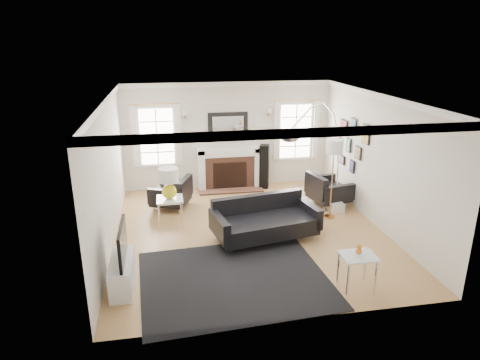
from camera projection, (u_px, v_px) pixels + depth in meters
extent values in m
plane|color=#A57F45|center=(250.00, 232.00, 8.98)|extent=(6.00, 6.00, 0.00)
cube|color=silver|center=(228.00, 135.00, 11.33)|extent=(5.50, 0.04, 2.80)
cube|color=silver|center=(295.00, 232.00, 5.74)|extent=(5.50, 0.04, 2.80)
cube|color=silver|center=(108.00, 175.00, 8.08)|extent=(0.04, 6.00, 2.80)
cube|color=silver|center=(378.00, 161.00, 8.99)|extent=(0.04, 6.00, 2.80)
cube|color=white|center=(251.00, 97.00, 8.09)|extent=(5.50, 6.00, 0.02)
cube|color=white|center=(251.00, 100.00, 8.11)|extent=(5.50, 6.00, 0.12)
cube|color=white|center=(201.00, 170.00, 11.29)|extent=(0.18, 0.38, 1.10)
cube|color=white|center=(257.00, 167.00, 11.54)|extent=(0.18, 0.38, 1.10)
cube|color=white|center=(229.00, 150.00, 11.26)|extent=(1.70, 0.38, 0.12)
cube|color=white|center=(229.00, 154.00, 11.29)|extent=(1.50, 0.34, 0.10)
cube|color=brown|center=(229.00, 172.00, 11.47)|extent=(1.30, 0.30, 0.90)
cube|color=black|center=(230.00, 175.00, 11.40)|extent=(0.90, 0.10, 0.76)
cube|color=brown|center=(231.00, 190.00, 11.35)|extent=(1.70, 0.50, 0.04)
cube|color=black|center=(228.00, 126.00, 11.22)|extent=(1.05, 0.06, 0.75)
cube|color=white|center=(228.00, 127.00, 11.19)|extent=(0.82, 0.02, 0.55)
cube|color=white|center=(157.00, 137.00, 10.98)|extent=(1.00, 0.05, 1.60)
cube|color=white|center=(157.00, 137.00, 10.95)|extent=(0.84, 0.02, 1.44)
cube|color=white|center=(135.00, 136.00, 10.78)|extent=(0.14, 0.05, 1.55)
cube|color=white|center=(179.00, 135.00, 10.96)|extent=(0.14, 0.05, 1.55)
cube|color=white|center=(295.00, 131.00, 11.60)|extent=(1.00, 0.05, 1.60)
cube|color=white|center=(296.00, 132.00, 11.57)|extent=(0.84, 0.02, 1.44)
cube|color=white|center=(277.00, 131.00, 11.40)|extent=(0.14, 0.05, 1.55)
cube|color=white|center=(316.00, 129.00, 11.58)|extent=(0.14, 0.05, 1.55)
cube|color=black|center=(366.00, 134.00, 9.41)|extent=(0.03, 0.34, 0.44)
cube|color=gold|center=(365.00, 134.00, 9.40)|extent=(0.01, 0.29, 0.39)
cube|color=black|center=(354.00, 126.00, 10.00)|extent=(0.03, 0.28, 0.38)
cube|color=teal|center=(353.00, 126.00, 9.99)|extent=(0.01, 0.23, 0.33)
cube|color=black|center=(344.00, 126.00, 10.54)|extent=(0.03, 0.40, 0.30)
cube|color=#9A2F41|center=(343.00, 126.00, 10.54)|extent=(0.01, 0.35, 0.25)
cube|color=black|center=(358.00, 153.00, 9.85)|extent=(0.03, 0.30, 0.30)
cube|color=olive|center=(357.00, 153.00, 9.84)|extent=(0.01, 0.25, 0.25)
cube|color=black|center=(348.00, 145.00, 10.34)|extent=(0.03, 0.26, 0.34)
cube|color=#52896F|center=(348.00, 145.00, 10.34)|extent=(0.01, 0.21, 0.29)
cube|color=black|center=(339.00, 142.00, 10.87)|extent=(0.03, 0.32, 0.24)
cube|color=#989641|center=(339.00, 142.00, 10.87)|extent=(0.01, 0.27, 0.19)
cube|color=black|center=(352.00, 166.00, 10.21)|extent=(0.03, 0.24, 0.30)
cube|color=#433973|center=(351.00, 166.00, 10.20)|extent=(0.01, 0.19, 0.25)
cube|color=black|center=(342.00, 160.00, 10.77)|extent=(0.03, 0.28, 0.22)
cube|color=#995984|center=(341.00, 160.00, 10.76)|extent=(0.01, 0.23, 0.17)
cube|color=white|center=(122.00, 274.00, 6.90)|extent=(0.35, 1.00, 0.50)
cube|color=black|center=(122.00, 243.00, 6.74)|extent=(0.05, 1.00, 0.58)
cube|color=black|center=(234.00, 279.00, 7.21)|extent=(3.26, 2.77, 0.01)
cube|color=black|center=(265.00, 225.00, 8.53)|extent=(2.12, 1.28, 0.33)
cube|color=black|center=(257.00, 207.00, 8.83)|extent=(1.97, 0.52, 0.55)
cube|color=black|center=(219.00, 227.00, 8.17)|extent=(0.32, 0.95, 0.42)
cube|color=black|center=(308.00, 213.00, 8.82)|extent=(0.32, 0.95, 0.42)
cube|color=black|center=(171.00, 196.00, 10.17)|extent=(1.04, 1.04, 0.30)
cube|color=black|center=(185.00, 189.00, 10.04)|extent=(0.43, 0.79, 0.50)
cube|color=black|center=(176.00, 186.00, 10.51)|extent=(0.79, 0.41, 0.38)
cube|color=black|center=(164.00, 197.00, 9.76)|extent=(0.79, 0.41, 0.38)
cube|color=black|center=(329.00, 193.00, 10.37)|extent=(0.98, 0.98, 0.31)
cube|color=black|center=(316.00, 186.00, 10.17)|extent=(0.31, 0.84, 0.52)
cube|color=black|center=(339.00, 193.00, 9.97)|extent=(0.84, 0.29, 0.39)
cube|color=black|center=(320.00, 183.00, 10.70)|extent=(0.84, 0.29, 0.39)
cube|color=silver|center=(296.00, 208.00, 9.15)|extent=(0.91, 0.91, 0.02)
cylinder|color=silver|center=(283.00, 226.00, 8.76)|extent=(0.04, 0.04, 0.40)
cylinder|color=silver|center=(321.00, 223.00, 8.90)|extent=(0.04, 0.04, 0.40)
cylinder|color=silver|center=(273.00, 211.00, 9.53)|extent=(0.04, 0.04, 0.40)
cylinder|color=silver|center=(308.00, 208.00, 9.67)|extent=(0.04, 0.04, 0.40)
cube|color=silver|center=(170.00, 199.00, 9.12)|extent=(0.56, 0.56, 0.02)
cylinder|color=silver|center=(159.00, 217.00, 8.95)|extent=(0.04, 0.04, 0.61)
cylinder|color=silver|center=(182.00, 215.00, 9.03)|extent=(0.04, 0.04, 0.61)
cylinder|color=silver|center=(159.00, 208.00, 9.39)|extent=(0.04, 0.04, 0.61)
cylinder|color=silver|center=(181.00, 207.00, 9.47)|extent=(0.04, 0.04, 0.61)
cube|color=silver|center=(358.00, 256.00, 6.77)|extent=(0.55, 0.46, 0.02)
cylinder|color=silver|center=(348.00, 279.00, 6.65)|extent=(0.04, 0.04, 0.60)
cylinder|color=silver|center=(376.00, 277.00, 6.73)|extent=(0.04, 0.04, 0.60)
cylinder|color=silver|center=(338.00, 267.00, 7.00)|extent=(0.04, 0.04, 0.60)
cylinder|color=silver|center=(365.00, 265.00, 7.08)|extent=(0.04, 0.04, 0.60)
sphere|color=gold|center=(169.00, 192.00, 9.06)|extent=(0.32, 0.32, 0.32)
cylinder|color=gold|center=(169.00, 184.00, 9.01)|extent=(0.04, 0.04, 0.13)
cylinder|color=white|center=(168.00, 175.00, 8.94)|extent=(0.42, 0.42, 0.30)
sphere|color=#C66919|center=(359.00, 251.00, 6.75)|extent=(0.11, 0.11, 0.11)
sphere|color=#C66919|center=(359.00, 247.00, 6.72)|extent=(0.08, 0.08, 0.08)
cube|color=silver|center=(335.00, 206.00, 10.02)|extent=(0.28, 0.46, 0.23)
ellipsoid|color=silver|center=(290.00, 136.00, 7.83)|extent=(0.39, 0.39, 0.23)
cylinder|color=#C58444|center=(329.00, 217.00, 9.68)|extent=(0.23, 0.23, 0.03)
cylinder|color=#C58444|center=(332.00, 184.00, 9.43)|extent=(0.03, 0.03, 1.60)
cylinder|color=white|center=(334.00, 146.00, 9.16)|extent=(0.37, 0.37, 0.30)
cube|color=black|center=(264.00, 167.00, 11.42)|extent=(0.30, 0.30, 1.19)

